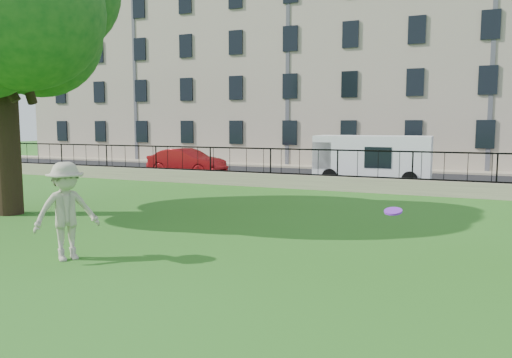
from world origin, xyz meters
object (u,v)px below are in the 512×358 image
at_px(red_sedan, 187,162).
at_px(white_van, 372,159).
at_px(frisbee, 393,211).
at_px(man, 66,211).

distance_m(red_sedan, white_van, 9.89).
relative_size(frisbee, white_van, 0.05).
bearing_deg(white_van, frisbee, -80.15).
bearing_deg(white_van, man, -102.99).
xyz_separation_m(man, frisbee, (6.50, -0.07, 0.47)).
bearing_deg(man, white_van, 19.28).
xyz_separation_m(frisbee, white_van, (-3.17, 16.12, -0.37)).
height_order(man, frisbee, man).
distance_m(man, white_van, 16.40).
height_order(frisbee, white_van, white_van).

